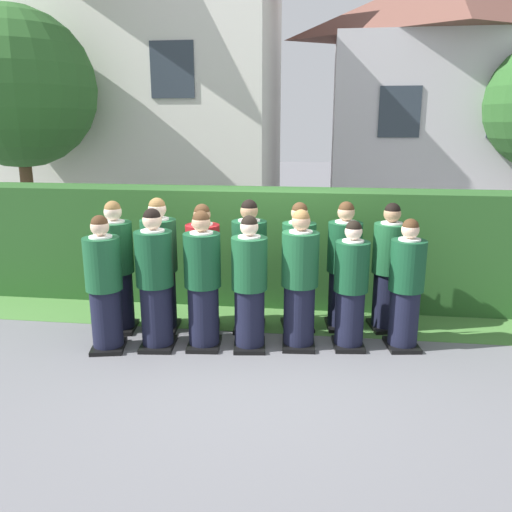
{
  "coord_description": "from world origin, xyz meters",
  "views": [
    {
      "loc": [
        0.79,
        -5.7,
        2.61
      ],
      "look_at": [
        0.0,
        0.3,
        1.05
      ],
      "focal_mm": 36.38,
      "sensor_mm": 36.0,
      "label": 1
    }
  ],
  "objects": [
    {
      "name": "ground_plane",
      "position": [
        0.0,
        0.0,
        0.0
      ],
      "size": [
        60.0,
        60.0,
        0.0
      ],
      "primitive_type": "plane",
      "color": "slate"
    },
    {
      "name": "lawn_strip",
      "position": [
        0.0,
        0.88,
        0.0
      ],
      "size": [
        9.64,
        0.9,
        0.01
      ],
      "primitive_type": "cube",
      "color": "#477A38",
      "rests_on": "ground"
    },
    {
      "name": "student_rear_row_5",
      "position": [
        1.07,
        0.78,
        0.79
      ],
      "size": [
        0.44,
        0.52,
        1.66
      ],
      "color": "black",
      "rests_on": "ground"
    },
    {
      "name": "student_front_row_3",
      "position": [
        -0.04,
        -0.02,
        0.76
      ],
      "size": [
        0.43,
        0.53,
        1.6
      ],
      "color": "black",
      "rests_on": "ground"
    },
    {
      "name": "student_rear_row_0",
      "position": [
        -1.78,
        0.32,
        0.8
      ],
      "size": [
        0.45,
        0.53,
        1.68
      ],
      "color": "black",
      "rests_on": "ground"
    },
    {
      "name": "student_front_row_4",
      "position": [
        0.54,
        0.1,
        0.79
      ],
      "size": [
        0.43,
        0.54,
        1.66
      ],
      "color": "black",
      "rests_on": "ground"
    },
    {
      "name": "student_front_row_1",
      "position": [
        -1.13,
        -0.14,
        0.8
      ],
      "size": [
        0.44,
        0.52,
        1.68
      ],
      "color": "black",
      "rests_on": "ground"
    },
    {
      "name": "student_rear_row_1",
      "position": [
        -1.24,
        0.41,
        0.82
      ],
      "size": [
        0.45,
        0.55,
        1.72
      ],
      "color": "black",
      "rests_on": "ground"
    },
    {
      "name": "school_building_annex",
      "position": [
        3.54,
        8.0,
        3.13
      ],
      "size": [
        5.46,
        3.3,
        6.11
      ],
      "color": "silver",
      "rests_on": "ground"
    },
    {
      "name": "student_rear_row_3",
      "position": [
        -0.12,
        0.56,
        0.81
      ],
      "size": [
        0.44,
        0.54,
        1.7
      ],
      "color": "black",
      "rests_on": "ground"
    },
    {
      "name": "student_in_red_blazer",
      "position": [
        -0.7,
        0.47,
        0.78
      ],
      "size": [
        0.45,
        0.55,
        1.64
      ],
      "color": "black",
      "rests_on": "ground"
    },
    {
      "name": "school_building_main",
      "position": [
        -3.8,
        7.2,
        4.02
      ],
      "size": [
        7.0,
        4.65,
        7.84
      ],
      "color": "silver",
      "rests_on": "ground"
    },
    {
      "name": "oak_tree_left",
      "position": [
        -5.02,
        3.85,
        3.22
      ],
      "size": [
        2.96,
        2.96,
        4.71
      ],
      "color": "brown",
      "rests_on": "ground"
    },
    {
      "name": "student_front_row_0",
      "position": [
        -1.7,
        -0.27,
        0.77
      ],
      "size": [
        0.46,
        0.55,
        1.61
      ],
      "color": "black",
      "rests_on": "ground"
    },
    {
      "name": "student_front_row_6",
      "position": [
        1.77,
        0.23,
        0.74
      ],
      "size": [
        0.42,
        0.52,
        1.56
      ],
      "color": "black",
      "rests_on": "ground"
    },
    {
      "name": "student_rear_row_6",
      "position": [
        1.64,
        0.81,
        0.79
      ],
      "size": [
        0.47,
        0.56,
        1.65
      ],
      "color": "black",
      "rests_on": "ground"
    },
    {
      "name": "student_rear_row_4",
      "position": [
        0.5,
        0.69,
        0.79
      ],
      "size": [
        0.48,
        0.56,
        1.65
      ],
      "color": "black",
      "rests_on": "ground"
    },
    {
      "name": "student_front_row_2",
      "position": [
        -0.58,
        -0.05,
        0.79
      ],
      "size": [
        0.43,
        0.54,
        1.65
      ],
      "color": "black",
      "rests_on": "ground"
    },
    {
      "name": "hedge",
      "position": [
        0.0,
        1.68,
        0.84
      ],
      "size": [
        9.64,
        0.7,
        1.68
      ],
      "color": "#285623",
      "rests_on": "ground"
    },
    {
      "name": "student_front_row_5",
      "position": [
        1.14,
        0.16,
        0.73
      ],
      "size": [
        0.4,
        0.47,
        1.54
      ],
      "color": "black",
      "rests_on": "ground"
    }
  ]
}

